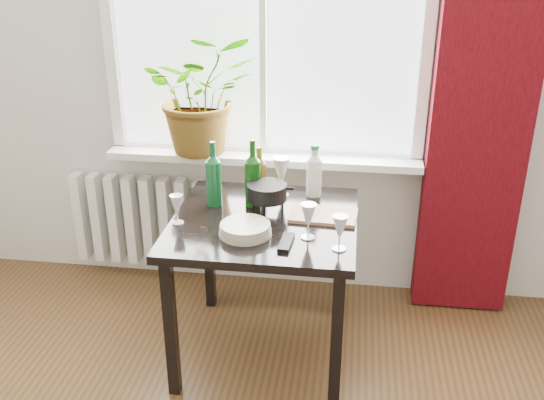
# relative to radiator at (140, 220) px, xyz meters

# --- Properties ---
(window) EXTENTS (1.72, 0.08, 1.62)m
(window) POSITION_rel_radiator_xyz_m (0.75, 0.04, 1.22)
(window) COLOR white
(window) RESTS_ON ground
(windowsill) EXTENTS (1.72, 0.20, 0.04)m
(windowsill) POSITION_rel_radiator_xyz_m (0.75, -0.03, 0.44)
(windowsill) COLOR white
(windowsill) RESTS_ON ground
(curtain) EXTENTS (0.50, 0.12, 2.56)m
(curtain) POSITION_rel_radiator_xyz_m (1.87, -0.06, 0.92)
(curtain) COLOR #37050A
(curtain) RESTS_ON ground
(radiator) EXTENTS (0.80, 0.10, 0.55)m
(radiator) POSITION_rel_radiator_xyz_m (0.00, 0.00, 0.00)
(radiator) COLOR white
(radiator) RESTS_ON ground
(table) EXTENTS (0.85, 0.85, 0.74)m
(table) POSITION_rel_radiator_xyz_m (0.85, -0.63, 0.27)
(table) COLOR black
(table) RESTS_ON ground
(potted_plant) EXTENTS (0.71, 0.66, 0.65)m
(potted_plant) POSITION_rel_radiator_xyz_m (0.42, -0.03, 0.79)
(potted_plant) COLOR #31731E
(potted_plant) RESTS_ON windowsill
(wine_bottle_left) EXTENTS (0.09, 0.09, 0.32)m
(wine_bottle_left) POSITION_rel_radiator_xyz_m (0.59, -0.50, 0.52)
(wine_bottle_left) COLOR #0D451E
(wine_bottle_left) RESTS_ON table
(wine_bottle_right) EXTENTS (0.08, 0.08, 0.33)m
(wine_bottle_right) POSITION_rel_radiator_xyz_m (0.77, -0.48, 0.53)
(wine_bottle_right) COLOR #0D3D0B
(wine_bottle_right) RESTS_ON table
(bottle_amber) EXTENTS (0.08, 0.08, 0.28)m
(bottle_amber) POSITION_rel_radiator_xyz_m (0.79, -0.41, 0.50)
(bottle_amber) COLOR brown
(bottle_amber) RESTS_ON table
(cleaning_bottle) EXTENTS (0.09, 0.09, 0.27)m
(cleaning_bottle) POSITION_rel_radiator_xyz_m (1.05, -0.32, 0.49)
(cleaning_bottle) COLOR silver
(cleaning_bottle) RESTS_ON table
(wineglass_front_right) EXTENTS (0.09, 0.09, 0.16)m
(wineglass_front_right) POSITION_rel_radiator_xyz_m (1.07, -0.80, 0.44)
(wineglass_front_right) COLOR silver
(wineglass_front_right) RESTS_ON table
(wineglass_far_right) EXTENTS (0.08, 0.08, 0.16)m
(wineglass_far_right) POSITION_rel_radiator_xyz_m (1.20, -0.88, 0.44)
(wineglass_far_right) COLOR silver
(wineglass_far_right) RESTS_ON table
(wineglass_back_center) EXTENTS (0.12, 0.12, 0.21)m
(wineglass_back_center) POSITION_rel_radiator_xyz_m (0.89, -0.34, 0.46)
(wineglass_back_center) COLOR white
(wineglass_back_center) RESTS_ON table
(wineglass_back_left) EXTENTS (0.08, 0.08, 0.16)m
(wineglass_back_left) POSITION_rel_radiator_xyz_m (0.74, -0.32, 0.44)
(wineglass_back_left) COLOR #B2B9C0
(wineglass_back_left) RESTS_ON table
(wineglass_front_left) EXTENTS (0.07, 0.07, 0.14)m
(wineglass_front_left) POSITION_rel_radiator_xyz_m (0.47, -0.73, 0.43)
(wineglass_front_left) COLOR silver
(wineglass_front_left) RESTS_ON table
(plate_stack) EXTENTS (0.30, 0.30, 0.05)m
(plate_stack) POSITION_rel_radiator_xyz_m (0.79, -0.80, 0.39)
(plate_stack) COLOR #B9AF99
(plate_stack) RESTS_ON table
(fondue_pot) EXTENTS (0.26, 0.24, 0.15)m
(fondue_pot) POSITION_rel_radiator_xyz_m (0.85, -0.56, 0.43)
(fondue_pot) COLOR black
(fondue_pot) RESTS_ON table
(tv_remote) EXTENTS (0.06, 0.17, 0.02)m
(tv_remote) POSITION_rel_radiator_xyz_m (0.98, -0.87, 0.37)
(tv_remote) COLOR black
(tv_remote) RESTS_ON table
(cutting_board) EXTENTS (0.32, 0.22, 0.02)m
(cutting_board) POSITION_rel_radiator_xyz_m (1.12, -0.57, 0.37)
(cutting_board) COLOR #9C6846
(cutting_board) RESTS_ON table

